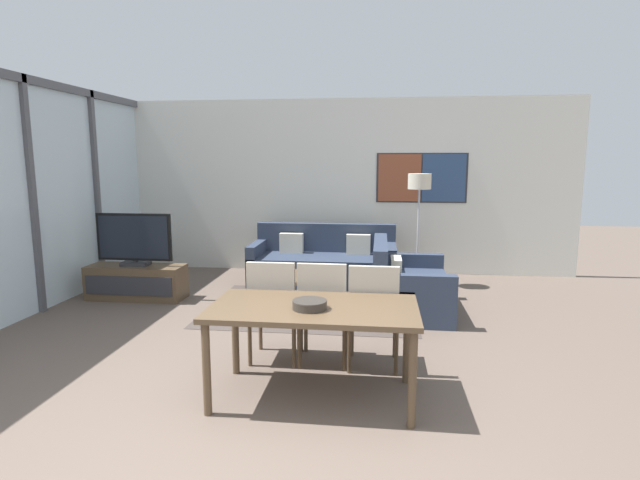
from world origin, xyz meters
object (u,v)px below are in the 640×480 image
object	(u,v)px
floor_lamp	(419,191)
sofa_side	(404,289)
dining_chair_left	(274,307)
sofa_main	(324,264)
television	(134,240)
dining_chair_centre	(323,308)
fruit_bowl	(310,304)
dining_table	(314,316)
dining_chair_right	(373,312)
coffee_table	(312,283)
tv_console	(137,282)

from	to	relation	value
floor_lamp	sofa_side	bearing A→B (deg)	-100.84
dining_chair_left	sofa_main	bearing A→B (deg)	88.03
television	dining_chair_centre	distance (m)	3.31
fruit_bowl	sofa_main	bearing A→B (deg)	94.83
sofa_side	floor_lamp	bearing A→B (deg)	-10.84
dining_table	television	bearing A→B (deg)	137.23
dining_chair_right	sofa_main	bearing A→B (deg)	104.10
sofa_main	dining_chair_right	world-z (taller)	dining_chair_right
dining_chair_left	floor_lamp	size ratio (longest dim) A/B	0.58
sofa_side	coffee_table	distance (m)	1.13
television	sofa_main	world-z (taller)	television
tv_console	coffee_table	distance (m)	2.38
sofa_main	dining_chair_left	xyz separation A→B (m)	(-0.11, -3.09, 0.25)
coffee_table	fruit_bowl	world-z (taller)	fruit_bowl
sofa_main	dining_chair_centre	world-z (taller)	dining_chair_centre
tv_console	coffee_table	bearing A→B (deg)	-3.42
dining_chair_left	dining_chair_centre	bearing A→B (deg)	0.01
sofa_main	dining_chair_left	bearing A→B (deg)	-91.97
sofa_main	coffee_table	distance (m)	1.36
dining_chair_centre	dining_chair_right	bearing A→B (deg)	-5.86
dining_table	dining_chair_centre	size ratio (longest dim) A/B	1.65
television	dining_chair_centre	xyz separation A→B (m)	(2.72, -1.87, -0.27)
television	dining_table	xyz separation A→B (m)	(2.72, -2.51, -0.13)
sofa_side	coffee_table	xyz separation A→B (m)	(-1.13, 0.00, 0.04)
sofa_main	fruit_bowl	distance (m)	3.86
tv_console	coffee_table	world-z (taller)	tv_console
dining_chair_left	dining_chair_centre	distance (m)	0.45
sofa_main	floor_lamp	bearing A→B (deg)	-2.61
tv_console	fruit_bowl	distance (m)	3.78
dining_chair_centre	dining_chair_right	world-z (taller)	same
coffee_table	floor_lamp	xyz separation A→B (m)	(1.38, 1.30, 1.07)
sofa_main	dining_table	world-z (taller)	sofa_main
sofa_side	tv_console	bearing A→B (deg)	87.62
dining_chair_centre	floor_lamp	distance (m)	3.31
sofa_main	dining_table	size ratio (longest dim) A/B	1.36
sofa_main	dining_table	xyz separation A→B (m)	(0.34, -3.73, 0.38)
television	floor_lamp	bearing A→B (deg)	17.05
sofa_side	floor_lamp	distance (m)	1.73
television	coffee_table	size ratio (longest dim) A/B	1.23
tv_console	floor_lamp	xyz separation A→B (m)	(3.76, 1.15, 1.16)
sofa_side	floor_lamp	world-z (taller)	floor_lamp
sofa_main	coffee_table	world-z (taller)	sofa_main
dining_table	dining_chair_right	bearing A→B (deg)	53.19
dining_table	dining_chair_left	distance (m)	0.79
dining_table	fruit_bowl	size ratio (longest dim) A/B	6.05
dining_chair_left	television	bearing A→B (deg)	140.51
tv_console	dining_table	xyz separation A→B (m)	(2.72, -2.51, 0.43)
fruit_bowl	dining_chair_right	bearing A→B (deg)	55.52
floor_lamp	television	bearing A→B (deg)	-162.95
coffee_table	floor_lamp	world-z (taller)	floor_lamp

